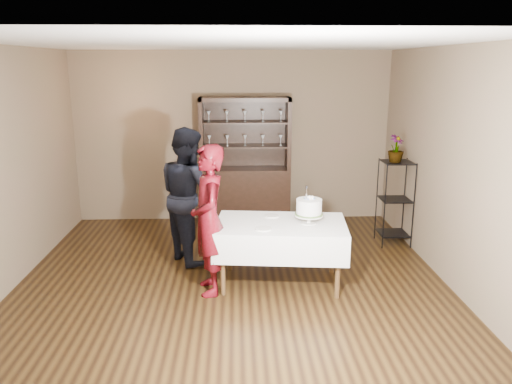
% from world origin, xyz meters
% --- Properties ---
extents(floor, '(5.00, 5.00, 0.00)m').
position_xyz_m(floor, '(0.00, 0.00, 0.00)').
color(floor, black).
rests_on(floor, ground).
extents(ceiling, '(5.00, 5.00, 0.00)m').
position_xyz_m(ceiling, '(0.00, 0.00, 2.70)').
color(ceiling, silver).
rests_on(ceiling, back_wall).
extents(back_wall, '(5.00, 0.02, 2.70)m').
position_xyz_m(back_wall, '(0.00, 2.50, 1.35)').
color(back_wall, brown).
rests_on(back_wall, floor).
extents(wall_left, '(0.02, 5.00, 2.70)m').
position_xyz_m(wall_left, '(-2.50, 0.00, 1.35)').
color(wall_left, brown).
rests_on(wall_left, floor).
extents(wall_right, '(0.02, 5.00, 2.70)m').
position_xyz_m(wall_right, '(2.50, 0.00, 1.35)').
color(wall_right, brown).
rests_on(wall_right, floor).
extents(china_hutch, '(1.40, 0.48, 2.00)m').
position_xyz_m(china_hutch, '(0.20, 2.25, 0.66)').
color(china_hutch, black).
rests_on(china_hutch, floor).
extents(plant_etagere, '(0.42, 0.42, 1.20)m').
position_xyz_m(plant_etagere, '(2.28, 1.20, 0.65)').
color(plant_etagere, black).
rests_on(plant_etagere, floor).
extents(cake_table, '(1.56, 1.06, 0.74)m').
position_xyz_m(cake_table, '(0.56, -0.07, 0.56)').
color(cake_table, silver).
rests_on(cake_table, floor).
extents(woman, '(0.50, 0.67, 1.67)m').
position_xyz_m(woman, '(-0.24, -0.25, 0.83)').
color(woman, '#3D050B').
rests_on(woman, floor).
extents(man, '(1.00, 1.06, 1.73)m').
position_xyz_m(man, '(-0.55, 0.73, 0.87)').
color(man, black).
rests_on(man, floor).
extents(cake, '(0.32, 0.32, 0.44)m').
position_xyz_m(cake, '(0.87, -0.10, 0.91)').
color(cake, white).
rests_on(cake, cake_table).
extents(plate_near, '(0.21, 0.21, 0.01)m').
position_xyz_m(plate_near, '(0.35, -0.29, 0.74)').
color(plate_near, white).
rests_on(plate_near, cake_table).
extents(plate_far, '(0.21, 0.21, 0.01)m').
position_xyz_m(plate_far, '(0.47, 0.18, 0.74)').
color(plate_far, white).
rests_on(plate_far, cake_table).
extents(potted_plant, '(0.29, 0.29, 0.37)m').
position_xyz_m(potted_plant, '(2.23, 1.16, 1.37)').
color(potted_plant, '#476530').
rests_on(potted_plant, plant_etagere).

